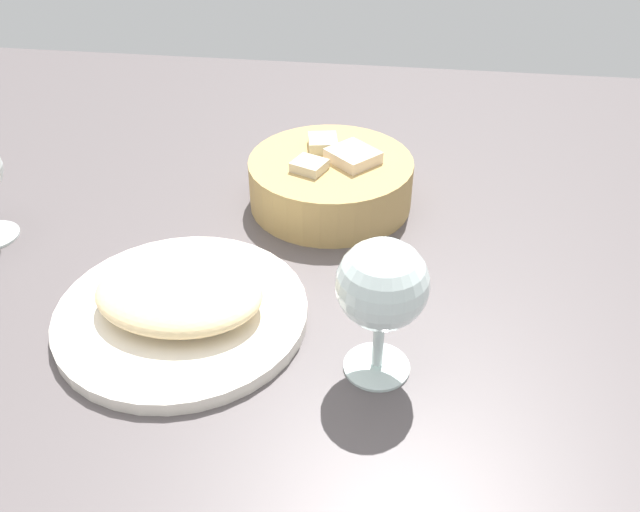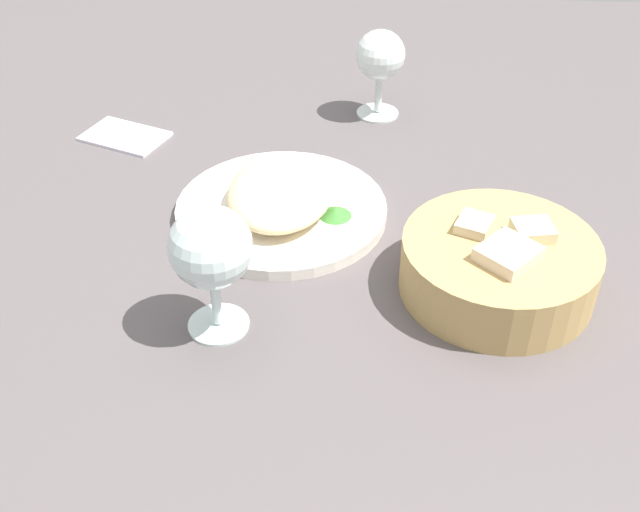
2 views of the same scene
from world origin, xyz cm
name	(u,v)px [view 2 (image 2 of 2)]	position (x,y,z in cm)	size (l,w,h in cm)	color
ground_plane	(300,201)	(0.00, 0.00, -1.00)	(140.00, 140.00, 2.00)	#554E4F
plate	(281,210)	(4.49, -1.70, 0.70)	(24.67, 24.67, 1.40)	white
omelette	(281,192)	(4.49, -1.70, 3.25)	(16.33, 12.12, 3.69)	beige
lettuce_garnish	(335,212)	(6.18, 4.71, 1.90)	(3.79, 3.79, 1.00)	#3A7C31
bread_basket	(499,266)	(16.37, 21.90, 3.15)	(19.91, 19.91, 7.35)	tan
wine_glass_near	(211,251)	(23.88, -5.79, 9.24)	(7.88, 7.88, 13.65)	silver
wine_glass_far	(380,59)	(-21.64, 9.23, 8.33)	(6.85, 6.85, 12.37)	silver
folded_napkin	(125,135)	(-12.33, -25.03, 0.40)	(11.00, 7.00, 0.80)	white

